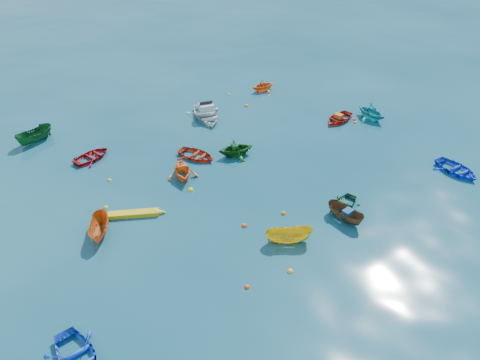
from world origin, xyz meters
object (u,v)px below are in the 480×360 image
kayak_yellow (134,216)px  motorboat_white (207,118)px  dinghy_blue_sw (78,360)px  dinghy_blue_se (456,172)px

kayak_yellow → motorboat_white: motorboat_white is taller
dinghy_blue_sw → kayak_yellow: size_ratio=0.85×
dinghy_blue_sw → kayak_yellow: 10.46m
kayak_yellow → motorboat_white: bearing=-22.7°
dinghy_blue_se → motorboat_white: bearing=122.8°
motorboat_white → dinghy_blue_sw: bearing=-119.9°
dinghy_blue_se → motorboat_white: motorboat_white is taller
dinghy_blue_se → motorboat_white: size_ratio=0.77×
dinghy_blue_sw → dinghy_blue_se: (27.75, 1.16, 0.00)m
kayak_yellow → motorboat_white: size_ratio=0.90×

